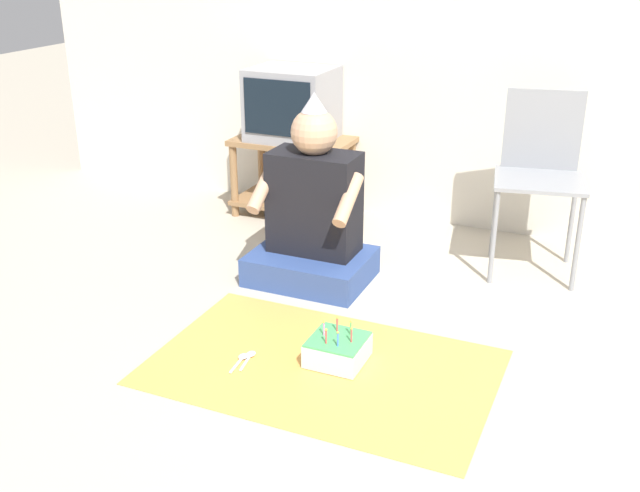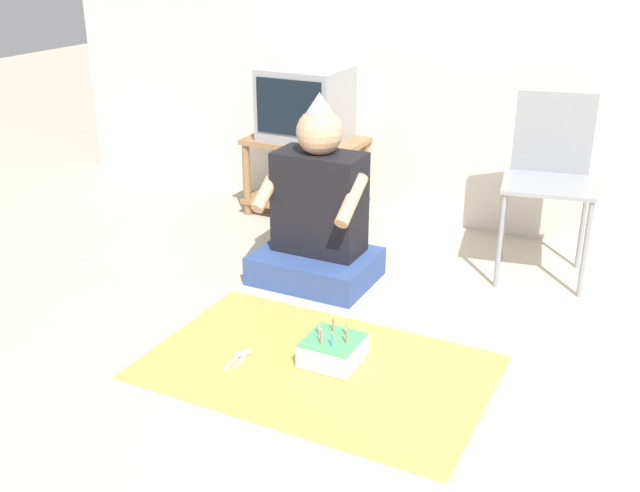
{
  "view_description": "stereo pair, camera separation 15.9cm",
  "coord_description": "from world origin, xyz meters",
  "views": [
    {
      "loc": [
        0.45,
        -2.15,
        1.57
      ],
      "look_at": [
        -0.72,
        0.52,
        0.35
      ],
      "focal_mm": 42.0,
      "sensor_mm": 36.0,
      "label": 1
    },
    {
      "loc": [
        0.59,
        -2.08,
        1.57
      ],
      "look_at": [
        -0.72,
        0.52,
        0.35
      ],
      "focal_mm": 42.0,
      "sensor_mm": 36.0,
      "label": 2
    }
  ],
  "objects": [
    {
      "name": "folding_chair",
      "position": [
        0.03,
        1.48,
        0.53
      ],
      "size": [
        0.48,
        0.45,
        0.88
      ],
      "color": "gray",
      "rests_on": "ground_plane"
    },
    {
      "name": "birthday_cake",
      "position": [
        -0.51,
        0.23,
        0.06
      ],
      "size": [
        0.22,
        0.22,
        0.16
      ],
      "color": "white",
      "rests_on": "party_cloth"
    },
    {
      "name": "tv",
      "position": [
        -1.41,
        1.7,
        0.67
      ],
      "size": [
        0.46,
        0.4,
        0.41
      ],
      "color": "#99999E",
      "rests_on": "tv_stand"
    },
    {
      "name": "party_cloth",
      "position": [
        -0.55,
        0.16,
        0.0
      ],
      "size": [
        1.33,
        0.84,
        0.01
      ],
      "color": "#EFA84C",
      "rests_on": "ground_plane"
    },
    {
      "name": "tv_stand",
      "position": [
        -1.41,
        1.7,
        0.28
      ],
      "size": [
        0.68,
        0.41,
        0.46
      ],
      "color": "#997047",
      "rests_on": "ground_plane"
    },
    {
      "name": "plastic_spoon_far",
      "position": [
        -0.86,
        0.08,
        0.01
      ],
      "size": [
        0.04,
        0.15,
        0.01
      ],
      "color": "white",
      "rests_on": "party_cloth"
    },
    {
      "name": "person_seated",
      "position": [
        -0.92,
        0.91,
        0.32
      ],
      "size": [
        0.56,
        0.44,
        0.91
      ],
      "color": "#334C8C",
      "rests_on": "ground_plane"
    },
    {
      "name": "plastic_spoon_near",
      "position": [
        -0.84,
        0.11,
        0.01
      ],
      "size": [
        0.04,
        0.14,
        0.01
      ],
      "color": "white",
      "rests_on": "party_cloth"
    },
    {
      "name": "ground_plane",
      "position": [
        0.0,
        0.0,
        0.0
      ],
      "size": [
        16.0,
        16.0,
        0.0
      ],
      "primitive_type": "plane",
      "color": "#BCB29E"
    }
  ]
}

